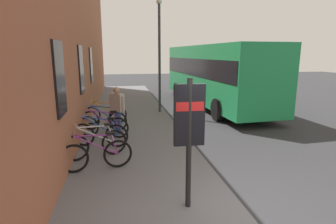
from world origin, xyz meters
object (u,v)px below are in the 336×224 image
Objects in this scene: bicycle_nearest_sign at (104,120)px; transit_info_sign at (189,124)px; pedestrian_by_facade at (117,105)px; bicycle_end_of_row at (100,134)px; bicycle_far_end at (97,155)px; city_bus at (214,72)px; bicycle_beside_lamp at (104,126)px; bicycle_mid_rack at (96,144)px; bicycle_by_door at (105,114)px; street_lamp at (159,47)px.

transit_info_sign is (-5.58, -1.79, 1.21)m from bicycle_nearest_sign.
bicycle_end_of_row is at bearing 157.84° from pedestrian_by_facade.
city_bus reaches higher than bicycle_far_end.
city_bus is at bearing -46.92° from bicycle_beside_lamp.
city_bus reaches higher than bicycle_end_of_row.
transit_info_sign is at bearing -159.38° from bicycle_beside_lamp.
bicycle_mid_rack is (0.85, 0.08, 0.00)m from bicycle_far_end.
bicycle_by_door is (0.97, 0.01, 0.00)m from bicycle_nearest_sign.
pedestrian_by_facade is (-1.51, -0.51, 0.64)m from bicycle_by_door.
bicycle_far_end is 1.77m from bicycle_end_of_row.
city_bus is 6.33× the size of pedestrian_by_facade.
bicycle_mid_rack is 1.00× the size of bicycle_beside_lamp.
bicycle_nearest_sign is (2.76, -0.09, 0.00)m from bicycle_mid_rack.
city_bus is at bearing -52.13° from bicycle_nearest_sign.
transit_info_sign is at bearing 175.05° from street_lamp.
bicycle_beside_lamp is 5.33m from street_lamp.
bicycle_far_end is 3.61m from bicycle_nearest_sign.
bicycle_beside_lamp is (2.72, -0.03, 0.00)m from bicycle_far_end.
bicycle_nearest_sign is 0.97m from pedestrian_by_facade.
bicycle_far_end is 7.54m from street_lamp.
street_lamp is (8.52, -0.74, 1.53)m from transit_info_sign.
bicycle_mid_rack is at bearing 165.12° from pedestrian_by_facade.
bicycle_by_door is 1.05× the size of pedestrian_by_facade.
city_bus reaches higher than transit_info_sign.
street_lamp reaches higher than bicycle_by_door.
city_bus is 3.90m from street_lamp.
bicycle_nearest_sign and bicycle_by_door have the same top height.
bicycle_by_door is (1.86, 0.04, 0.00)m from bicycle_beside_lamp.
street_lamp is at bearing -33.16° from bicycle_beside_lamp.
bicycle_beside_lamp is 1.86m from bicycle_by_door.
bicycle_end_of_row is 0.33× the size of street_lamp.
bicycle_end_of_row is 2.82m from bicycle_by_door.
transit_info_sign is at bearing 158.24° from city_bus.
bicycle_mid_rack is 0.99× the size of bicycle_end_of_row.
street_lamp reaches higher than transit_info_sign.
bicycle_end_of_row is 1.85m from bicycle_nearest_sign.
transit_info_sign reaches higher than bicycle_nearest_sign.
transit_info_sign is 5.23m from pedestrian_by_facade.
pedestrian_by_facade is at bearing -161.20° from bicycle_by_door.
bicycle_far_end is 3.18m from pedestrian_by_facade.
city_bus is (10.11, -4.04, 0.20)m from transit_info_sign.
city_bus is (4.53, -5.83, 1.41)m from bicycle_nearest_sign.
transit_info_sign is 8.68m from street_lamp.
bicycle_by_door is 4.22m from street_lamp.
transit_info_sign is at bearing -146.29° from bicycle_mid_rack.
bicycle_beside_lamp is 0.99× the size of bicycle_nearest_sign.
street_lamp is (6.55, -2.54, 2.74)m from bicycle_far_end.
bicycle_by_door is 0.33× the size of street_lamp.
bicycle_mid_rack is at bearing 155.33° from street_lamp.
street_lamp reaches higher than bicycle_beside_lamp.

